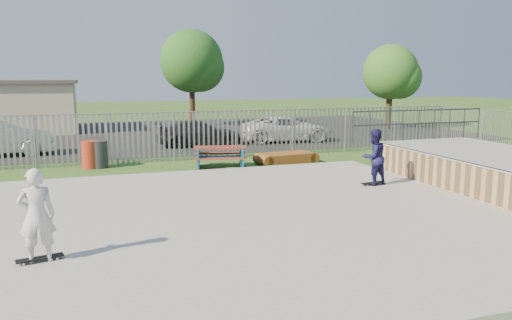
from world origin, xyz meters
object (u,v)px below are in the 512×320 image
object	(u,v)px
trash_bin_grey	(99,154)
tree_mid	(191,61)
trash_bin_red	(90,155)
car_dark	(200,133)
skater_white	(37,215)
tree_right	(390,72)
skater_navy	(374,157)
picnic_table	(220,157)
car_white	(286,129)
funbox	(286,158)

from	to	relation	value
trash_bin_grey	tree_mid	bearing A→B (deg)	65.74
trash_bin_red	car_dark	world-z (taller)	car_dark
tree_mid	skater_white	distance (m)	26.12
trash_bin_grey	car_dark	distance (m)	6.71
tree_mid	tree_right	bearing A→B (deg)	-25.69
car_dark	skater_navy	world-z (taller)	skater_navy
trash_bin_grey	tree_right	size ratio (longest dim) A/B	0.19
picnic_table	car_white	size ratio (longest dim) A/B	0.47
trash_bin_grey	trash_bin_red	bearing A→B (deg)	177.36
car_white	skater_navy	size ratio (longest dim) A/B	2.80
car_white	picnic_table	bearing A→B (deg)	145.21
picnic_table	car_dark	distance (m)	6.19
car_dark	skater_navy	xyz separation A→B (m)	(2.95, -11.16, 0.37)
tree_right	skater_white	xyz separation A→B (m)	(-19.69, -18.97, -2.68)
trash_bin_grey	skater_navy	xyz separation A→B (m)	(7.81, -6.54, 0.49)
trash_bin_red	skater_navy	size ratio (longest dim) A/B	0.61
skater_white	trash_bin_red	bearing A→B (deg)	-97.08
picnic_table	trash_bin_grey	xyz separation A→B (m)	(-4.30, 1.54, 0.10)
car_dark	trash_bin_grey	bearing A→B (deg)	135.39
car_white	skater_navy	xyz separation A→B (m)	(-1.75, -11.35, 0.32)
skater_white	car_white	bearing A→B (deg)	-127.56
funbox	skater_navy	size ratio (longest dim) A/B	1.28
car_white	skater_white	distance (m)	18.54
trash_bin_grey	skater_white	xyz separation A→B (m)	(-1.28, -10.21, 0.49)
tree_right	skater_navy	size ratio (longest dim) A/B	3.21
tree_mid	car_dark	bearing A→B (deg)	-99.56
trash_bin_grey	skater_navy	distance (m)	10.20
trash_bin_red	tree_right	xyz separation A→B (m)	(18.74, 8.74, 3.16)
trash_bin_red	skater_navy	bearing A→B (deg)	-38.82
funbox	tree_right	distance (m)	15.58
trash_bin_grey	tree_mid	world-z (taller)	tree_mid
picnic_table	car_white	distance (m)	8.26
funbox	trash_bin_red	bearing A→B (deg)	162.46
funbox	skater_white	bearing A→B (deg)	-140.36
car_white	skater_navy	distance (m)	11.49
car_white	tree_mid	size ratio (longest dim) A/B	0.73
tree_right	tree_mid	bearing A→B (deg)	154.31
funbox	tree_mid	bearing A→B (deg)	84.89
trash_bin_red	tree_mid	world-z (taller)	tree_mid
car_dark	tree_mid	xyz separation A→B (m)	(1.66, 9.85, 3.79)
picnic_table	funbox	bearing A→B (deg)	17.12
car_white	skater_white	world-z (taller)	skater_white
picnic_table	trash_bin_red	size ratio (longest dim) A/B	2.17
trash_bin_red	trash_bin_grey	distance (m)	0.33
trash_bin_grey	skater_white	world-z (taller)	skater_white
car_white	tree_right	xyz separation A→B (m)	(8.84, 3.94, 3.00)
funbox	picnic_table	bearing A→B (deg)	176.92
car_white	car_dark	bearing A→B (deg)	97.14
tree_mid	skater_navy	world-z (taller)	tree_mid
tree_right	trash_bin_red	bearing A→B (deg)	-155.00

